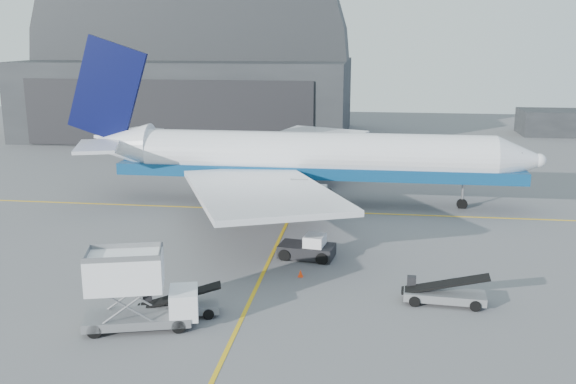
# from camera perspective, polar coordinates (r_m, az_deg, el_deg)

# --- Properties ---
(ground) EXTENTS (200.00, 200.00, 0.00)m
(ground) POSITION_cam_1_polar(r_m,az_deg,el_deg) (40.70, -3.14, -9.13)
(ground) COLOR #565659
(ground) RESTS_ON ground
(taxi_lines) EXTENTS (80.00, 42.12, 0.02)m
(taxi_lines) POSITION_cam_1_polar(r_m,az_deg,el_deg) (52.43, -0.58, -3.78)
(taxi_lines) COLOR gold
(taxi_lines) RESTS_ON ground
(hangar) EXTENTS (50.00, 28.30, 28.00)m
(hangar) POSITION_cam_1_polar(r_m,az_deg,el_deg) (106.03, -8.51, 10.23)
(hangar) COLOR black
(hangar) RESTS_ON ground
(distant_bldg_a) EXTENTS (14.00, 8.00, 4.00)m
(distant_bldg_a) POSITION_cam_1_polar(r_m,az_deg,el_deg) (114.21, 23.27, 4.70)
(distant_bldg_a) COLOR black
(distant_bldg_a) RESTS_ON ground
(airliner) EXTENTS (45.61, 44.22, 16.01)m
(airliner) POSITION_cam_1_polar(r_m,az_deg,el_deg) (61.21, 0.88, 3.09)
(airliner) COLOR white
(airliner) RESTS_ON ground
(catering_truck) EXTENTS (6.60, 3.84, 4.28)m
(catering_truck) POSITION_cam_1_polar(r_m,az_deg,el_deg) (36.61, -13.37, -8.54)
(catering_truck) COLOR slate
(catering_truck) RESTS_ON ground
(pushback_tug) EXTENTS (4.23, 2.83, 1.83)m
(pushback_tug) POSITION_cam_1_polar(r_m,az_deg,el_deg) (46.90, 1.82, -5.07)
(pushback_tug) COLOR black
(pushback_tug) RESTS_ON ground
(belt_loader_a) EXTENTS (4.92, 2.68, 1.84)m
(belt_loader_a) POSITION_cam_1_polar(r_m,az_deg,el_deg) (38.21, -9.70, -9.98)
(belt_loader_a) COLOR slate
(belt_loader_a) RESTS_ON ground
(belt_loader_b) EXTENTS (5.22, 2.07, 1.97)m
(belt_loader_b) POSITION_cam_1_polar(r_m,az_deg,el_deg) (40.35, 13.65, -8.80)
(belt_loader_b) COLOR slate
(belt_loader_b) RESTS_ON ground
(traffic_cone) EXTENTS (0.35, 0.35, 0.50)m
(traffic_cone) POSITION_cam_1_polar(r_m,az_deg,el_deg) (43.48, 1.12, -7.24)
(traffic_cone) COLOR #FF3708
(traffic_cone) RESTS_ON ground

